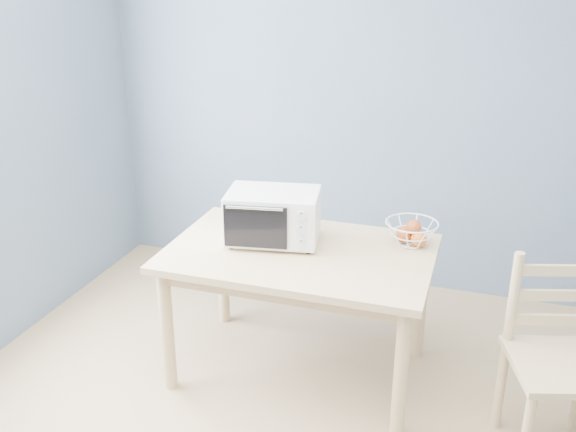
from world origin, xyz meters
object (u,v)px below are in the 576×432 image
(toaster_oven, at_px, (270,216))
(fruit_basket, at_px, (412,232))
(dining_table, at_px, (300,267))
(dining_chair, at_px, (558,364))

(toaster_oven, bearing_deg, fruit_basket, 5.21)
(dining_table, height_order, dining_chair, dining_chair)
(dining_table, xyz_separation_m, fruit_basket, (0.55, 0.26, 0.17))
(fruit_basket, bearing_deg, toaster_oven, -165.01)
(toaster_oven, height_order, fruit_basket, toaster_oven)
(dining_table, relative_size, toaster_oven, 2.60)
(toaster_oven, bearing_deg, dining_table, -27.09)
(dining_table, relative_size, dining_chair, 1.46)
(toaster_oven, bearing_deg, dining_chair, -21.23)
(fruit_basket, distance_m, dining_chair, 0.97)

